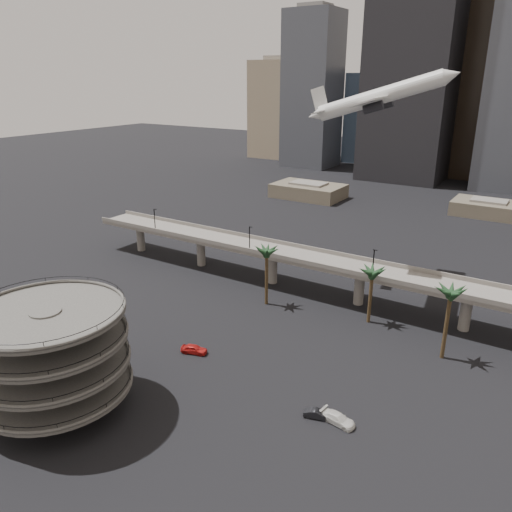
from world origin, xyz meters
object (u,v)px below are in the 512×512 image
Objects in this scene: overpass at (314,263)px; car_c at (338,419)px; parking_ramp at (51,351)px; car_b at (317,414)px; airborne_jet at (378,97)px; car_a at (194,349)px.

overpass is 46.59m from car_c.
car_b is (33.72, 18.91, -9.17)m from parking_ramp.
car_c is at bearing 27.90° from parking_ramp.
car_b is at bearing 107.73° from car_c.
car_b is (13.48, -53.13, -42.22)m from airborne_jet.
overpass is 36.84m from car_a.
car_c reaches higher than car_b.
car_b is at bearing -117.11° from car_a.
overpass is at bearing 10.85° from car_b.
parking_ramp is 5.53× the size of car_b.
car_c is at bearing -115.14° from car_a.
overpass reaches higher than car_a.
car_a is 1.20× the size of car_b.
car_b is (20.72, -40.08, -6.68)m from overpass.
car_a is (-6.06, -35.75, -6.52)m from overpass.
airborne_jet reaches higher than car_a.
parking_ramp is 0.17× the size of overpass.
overpass is at bearing -27.53° from car_a.
airborne_jet is at bearing 74.31° from parking_ramp.
parking_ramp is 39.73m from car_b.
car_c is (23.77, -39.53, -6.58)m from overpass.
airborne_jet is (20.23, 72.04, 33.04)m from parking_ramp.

